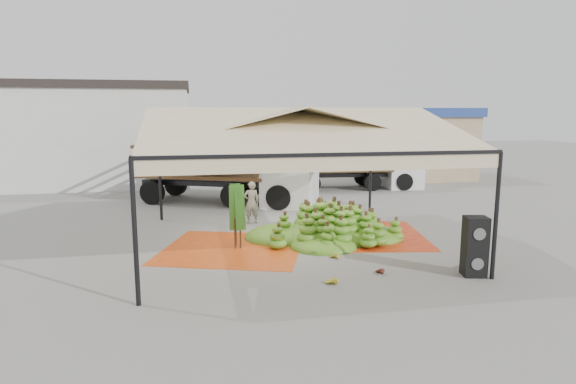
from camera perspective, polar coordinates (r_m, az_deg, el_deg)
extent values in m
plane|color=slate|center=(14.50, 0.39, -6.06)|extent=(90.00, 90.00, 0.00)
cylinder|color=black|center=(10.04, -17.69, -4.72)|extent=(0.10, 0.10, 3.00)
cylinder|color=black|center=(12.09, 23.44, -2.69)|extent=(0.10, 0.10, 3.00)
cylinder|color=black|center=(17.88, -14.94, 1.49)|extent=(0.10, 0.10, 3.00)
cylinder|color=black|center=(19.11, 9.76, 2.17)|extent=(0.10, 0.10, 3.00)
pyramid|color=beige|center=(13.98, 0.40, 7.90)|extent=(8.00, 8.00, 1.00)
cube|color=black|center=(14.00, 0.40, 5.86)|extent=(8.00, 8.00, 0.08)
cube|color=beige|center=(14.01, 0.40, 5.12)|extent=(8.00, 8.00, 0.36)
cube|color=silver|center=(28.63, -25.92, 5.76)|extent=(14.00, 6.00, 5.00)
cube|color=black|center=(28.63, -26.32, 11.15)|extent=(14.30, 6.30, 0.40)
cube|color=tan|center=(29.68, 14.41, 5.15)|extent=(6.00, 5.00, 3.60)
cube|color=navy|center=(29.61, 14.58, 9.11)|extent=(6.30, 5.30, 0.50)
cube|color=#E44815|center=(14.00, -6.58, -6.67)|extent=(4.84, 4.72, 0.01)
cube|color=#D95014|center=(15.57, 9.09, -5.08)|extent=(4.23, 4.38, 0.01)
ellipsoid|color=#397718|center=(14.97, 4.75, -3.44)|extent=(6.38, 5.92, 1.10)
ellipsoid|color=#AC9022|center=(13.00, 5.37, -7.54)|extent=(0.48, 0.43, 0.18)
ellipsoid|color=gold|center=(11.08, 5.11, -10.49)|extent=(0.60, 0.59, 0.21)
ellipsoid|color=#613016|center=(12.99, 19.70, -8.08)|extent=(0.51, 0.49, 0.18)
ellipsoid|color=#5A1714|center=(11.99, 10.63, -9.14)|extent=(0.44, 0.38, 0.18)
ellipsoid|color=#45831B|center=(13.40, 3.34, -6.90)|extent=(0.63, 0.62, 0.22)
ellipsoid|color=#387318|center=(13.18, -2.86, 3.96)|extent=(0.24, 0.24, 0.20)
ellipsoid|color=#387318|center=(13.48, 3.48, 4.08)|extent=(0.24, 0.24, 0.20)
ellipsoid|color=#387318|center=(13.93, 9.47, 4.14)|extent=(0.24, 0.24, 0.20)
cube|color=black|center=(12.44, 21.16, -7.63)|extent=(0.60, 0.55, 0.72)
cube|color=black|center=(12.25, 21.36, -4.40)|extent=(0.60, 0.55, 0.72)
imported|color=gray|center=(16.93, -4.35, -1.24)|extent=(0.56, 0.38, 1.49)
cube|color=#51391B|center=(21.29, -9.58, 2.06)|extent=(6.23, 4.67, 0.14)
cube|color=silver|center=(20.17, 0.29, 2.12)|extent=(2.87, 3.10, 2.60)
cylinder|color=black|center=(21.24, -15.78, -0.03)|extent=(1.07, 0.72, 1.02)
cylinder|color=black|center=(23.22, -13.15, 0.87)|extent=(1.07, 0.72, 1.02)
cylinder|color=black|center=(19.79, -6.50, -0.41)|extent=(1.07, 0.72, 1.02)
cylinder|color=black|center=(21.91, -4.58, 0.58)|extent=(1.07, 0.72, 1.02)
cylinder|color=black|center=(19.25, -1.08, -0.62)|extent=(1.07, 0.72, 1.02)
cylinder|color=black|center=(21.42, 0.34, 0.41)|extent=(1.07, 0.72, 1.02)
ellipsoid|color=#38801A|center=(21.22, -9.62, 3.58)|extent=(4.96, 3.69, 0.79)
cube|color=gold|center=(20.97, -8.22, 4.79)|extent=(2.98, 2.98, 0.28)
cube|color=#513B1B|center=(24.76, 6.42, 2.73)|extent=(4.94, 2.59, 0.11)
cube|color=white|center=(25.64, 13.31, 2.98)|extent=(1.89, 2.24, 2.19)
cylinder|color=black|center=(23.58, 2.84, 1.04)|extent=(0.88, 0.36, 0.86)
cylinder|color=black|center=(25.45, 2.15, 1.66)|extent=(0.88, 0.36, 0.86)
cylinder|color=black|center=(24.26, 9.98, 1.14)|extent=(0.88, 0.36, 0.86)
cylinder|color=black|center=(26.08, 8.80, 1.75)|extent=(0.88, 0.36, 0.86)
cylinder|color=black|center=(24.77, 13.58, 1.19)|extent=(0.88, 0.36, 0.86)
cylinder|color=black|center=(26.55, 12.18, 1.78)|extent=(0.88, 0.36, 0.86)
ellipsoid|color=#54821B|center=(24.71, 6.44, 3.83)|extent=(3.95, 2.03, 0.67)
cube|color=gold|center=(24.79, 7.54, 4.71)|extent=(2.06, 2.06, 0.24)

